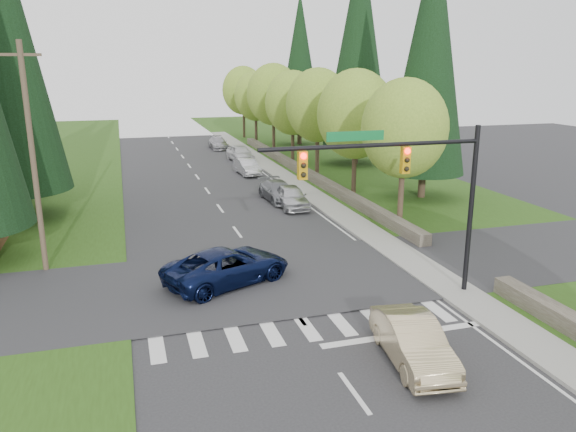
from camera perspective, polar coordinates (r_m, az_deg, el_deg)
name	(u,v)px	position (r m, az deg, el deg)	size (l,w,h in m)	color
ground	(341,375)	(17.59, 5.40, -15.75)	(120.00, 120.00, 0.00)	#28282B
grass_east	(408,198)	(39.83, 12.11, 1.78)	(14.00, 110.00, 0.06)	#294A13
cross_street	(272,280)	(24.42, -1.62, -6.51)	(120.00, 8.00, 0.10)	#28282B
sidewalk_east	(316,197)	(39.16, 2.83, 1.93)	(1.80, 80.00, 0.13)	gray
curb_east	(304,198)	(38.89, 1.65, 1.85)	(0.20, 80.00, 0.13)	gray
stone_wall_north	(303,172)	(47.05, 1.57, 4.54)	(0.70, 40.00, 0.70)	#4C4438
traffic_signal	(408,176)	(21.44, 12.14, 3.98)	(8.70, 0.37, 6.80)	black
utility_pole	(33,158)	(26.49, -24.49, 5.39)	(1.60, 0.24, 10.00)	#473828
decid_tree_0	(404,129)	(31.90, 11.75, 8.70)	(4.80, 4.80, 8.37)	#38281C
decid_tree_1	(356,114)	(38.20, 6.90, 10.22)	(5.20, 5.20, 8.80)	#38281C
decid_tree_2	(318,105)	(44.62, 3.05, 11.17)	(5.00, 5.00, 8.82)	#38281C
decid_tree_3	(293,103)	(51.30, 0.49, 11.41)	(5.00, 5.00, 8.55)	#38281C
decid_tree_4	(273,95)	(58.02, -1.48, 12.24)	(5.40, 5.40, 9.18)	#38281C
decid_tree_5	(256,96)	(64.78, -3.31, 12.05)	(4.80, 4.80, 8.30)	#38281C
decid_tree_6	(243,91)	(71.60, -4.56, 12.59)	(5.20, 5.20, 8.86)	#38281C
conifer_e_a	(430,52)	(39.31, 14.25, 15.84)	(5.44, 5.44, 17.80)	#38281C
conifer_e_b	(359,43)	(52.29, 7.21, 16.99)	(6.12, 6.12, 19.80)	#38281C
conifer_e_c	(300,62)	(65.03, 1.21, 15.40)	(5.10, 5.10, 16.80)	#38281C
sedan_champagne	(413,341)	(18.24, 12.59, -12.32)	(1.51, 4.33, 1.43)	beige
suv_navy	(228,266)	(23.94, -6.16, -5.08)	(2.55, 5.54, 1.54)	#0B1438
parked_car_a	(291,197)	(36.37, 0.35, 1.98)	(1.71, 4.25, 1.45)	#BCBDC1
parked_car_b	(278,191)	(38.23, -0.98, 2.53)	(1.85, 4.56, 1.32)	slate
parked_car_c	(247,167)	(47.53, -4.16, 5.00)	(1.40, 4.03, 1.33)	#BAB9BE
parked_car_d	(240,153)	(54.25, -4.85, 6.37)	(1.83, 4.54, 1.55)	silver
parked_car_e	(218,143)	(62.72, -7.10, 7.37)	(1.79, 4.39, 1.27)	#9C9BA0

